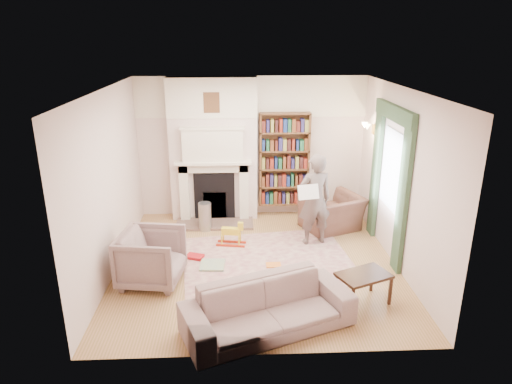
{
  "coord_description": "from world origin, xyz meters",
  "views": [
    {
      "loc": [
        -0.32,
        -6.66,
        3.56
      ],
      "look_at": [
        0.0,
        0.25,
        1.15
      ],
      "focal_mm": 32.0,
      "sensor_mm": 36.0,
      "label": 1
    }
  ],
  "objects_px": {
    "sofa": "(268,308)",
    "paraffin_heater": "(205,217)",
    "rocking_horse": "(231,234)",
    "man_reading": "(315,200)",
    "bookcase": "(284,160)",
    "armchair_left": "(152,258)",
    "coffee_table": "(363,289)",
    "armchair_reading": "(332,213)"
  },
  "relations": [
    {
      "from": "armchair_reading",
      "to": "armchair_left",
      "type": "relative_size",
      "value": 1.15
    },
    {
      "from": "bookcase",
      "to": "sofa",
      "type": "relative_size",
      "value": 0.87
    },
    {
      "from": "bookcase",
      "to": "rocking_horse",
      "type": "distance_m",
      "value": 2.03
    },
    {
      "from": "sofa",
      "to": "rocking_horse",
      "type": "bearing_deg",
      "value": 79.73
    },
    {
      "from": "sofa",
      "to": "coffee_table",
      "type": "height_order",
      "value": "sofa"
    },
    {
      "from": "coffee_table",
      "to": "rocking_horse",
      "type": "distance_m",
      "value": 2.65
    },
    {
      "from": "bookcase",
      "to": "man_reading",
      "type": "distance_m",
      "value": 1.49
    },
    {
      "from": "bookcase",
      "to": "coffee_table",
      "type": "height_order",
      "value": "bookcase"
    },
    {
      "from": "bookcase",
      "to": "paraffin_heater",
      "type": "bearing_deg",
      "value": -154.85
    },
    {
      "from": "man_reading",
      "to": "sofa",
      "type": "bearing_deg",
      "value": 55.81
    },
    {
      "from": "sofa",
      "to": "man_reading",
      "type": "distance_m",
      "value": 2.72
    },
    {
      "from": "bookcase",
      "to": "rocking_horse",
      "type": "relative_size",
      "value": 3.64
    },
    {
      "from": "armchair_reading",
      "to": "sofa",
      "type": "bearing_deg",
      "value": 41.44
    },
    {
      "from": "armchair_left",
      "to": "rocking_horse",
      "type": "bearing_deg",
      "value": -35.93
    },
    {
      "from": "sofa",
      "to": "rocking_horse",
      "type": "relative_size",
      "value": 4.2
    },
    {
      "from": "armchair_reading",
      "to": "coffee_table",
      "type": "bearing_deg",
      "value": 64.49
    },
    {
      "from": "sofa",
      "to": "paraffin_heater",
      "type": "distance_m",
      "value": 3.29
    },
    {
      "from": "rocking_horse",
      "to": "man_reading",
      "type": "bearing_deg",
      "value": 11.01
    },
    {
      "from": "bookcase",
      "to": "coffee_table",
      "type": "xyz_separation_m",
      "value": [
        0.76,
        -3.34,
        -0.95
      ]
    },
    {
      "from": "bookcase",
      "to": "armchair_reading",
      "type": "xyz_separation_m",
      "value": [
        0.84,
        -0.8,
        -0.84
      ]
    },
    {
      "from": "sofa",
      "to": "man_reading",
      "type": "bearing_deg",
      "value": 46.97
    },
    {
      "from": "armchair_left",
      "to": "coffee_table",
      "type": "height_order",
      "value": "armchair_left"
    },
    {
      "from": "armchair_left",
      "to": "armchair_reading",
      "type": "bearing_deg",
      "value": -50.97
    },
    {
      "from": "paraffin_heater",
      "to": "armchair_left",
      "type": "bearing_deg",
      "value": -109.55
    },
    {
      "from": "bookcase",
      "to": "rocking_horse",
      "type": "xyz_separation_m",
      "value": [
        -1.07,
        -1.43,
        -0.95
      ]
    },
    {
      "from": "man_reading",
      "to": "rocking_horse",
      "type": "distance_m",
      "value": 1.58
    },
    {
      "from": "sofa",
      "to": "paraffin_heater",
      "type": "relative_size",
      "value": 3.88
    },
    {
      "from": "armchair_reading",
      "to": "armchair_left",
      "type": "distance_m",
      "value": 3.6
    },
    {
      "from": "armchair_left",
      "to": "man_reading",
      "type": "distance_m",
      "value": 2.94
    },
    {
      "from": "paraffin_heater",
      "to": "man_reading",
      "type": "bearing_deg",
      "value": -18.61
    },
    {
      "from": "bookcase",
      "to": "man_reading",
      "type": "relative_size",
      "value": 1.12
    },
    {
      "from": "bookcase",
      "to": "sofa",
      "type": "height_order",
      "value": "bookcase"
    },
    {
      "from": "man_reading",
      "to": "paraffin_heater",
      "type": "distance_m",
      "value": 2.14
    },
    {
      "from": "armchair_reading",
      "to": "man_reading",
      "type": "height_order",
      "value": "man_reading"
    },
    {
      "from": "armchair_reading",
      "to": "coffee_table",
      "type": "distance_m",
      "value": 2.55
    },
    {
      "from": "armchair_left",
      "to": "rocking_horse",
      "type": "distance_m",
      "value": 1.69
    },
    {
      "from": "armchair_left",
      "to": "sofa",
      "type": "distance_m",
      "value": 2.07
    },
    {
      "from": "man_reading",
      "to": "rocking_horse",
      "type": "height_order",
      "value": "man_reading"
    },
    {
      "from": "armchair_left",
      "to": "coffee_table",
      "type": "xyz_separation_m",
      "value": [
        3.0,
        -0.71,
        -0.18
      ]
    },
    {
      "from": "bookcase",
      "to": "man_reading",
      "type": "height_order",
      "value": "bookcase"
    },
    {
      "from": "bookcase",
      "to": "coffee_table",
      "type": "distance_m",
      "value": 3.56
    },
    {
      "from": "armchair_reading",
      "to": "man_reading",
      "type": "bearing_deg",
      "value": 29.51
    }
  ]
}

